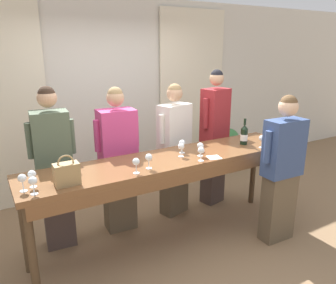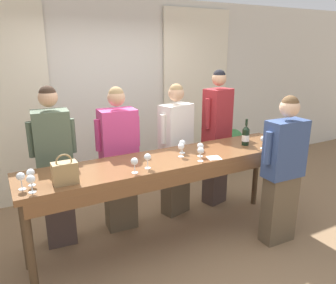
# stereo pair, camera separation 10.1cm
# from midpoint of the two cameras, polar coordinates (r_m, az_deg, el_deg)

# --- Properties ---
(ground_plane) EXTENTS (18.00, 18.00, 0.00)m
(ground_plane) POSITION_cam_midpoint_polar(r_m,az_deg,el_deg) (3.86, -0.28, -16.75)
(ground_plane) COLOR #846647
(wall_back) EXTENTS (12.00, 0.06, 2.80)m
(wall_back) POSITION_cam_midpoint_polar(r_m,az_deg,el_deg) (4.98, -11.11, 7.83)
(wall_back) COLOR beige
(wall_back) RESTS_ON ground_plane
(curtain_panel_right) EXTENTS (1.22, 0.03, 2.69)m
(curtain_panel_right) POSITION_cam_midpoint_polar(r_m,az_deg,el_deg) (5.58, 3.67, 8.41)
(curtain_panel_right) COLOR beige
(curtain_panel_right) RESTS_ON ground_plane
(tasting_bar) EXTENTS (3.07, 0.64, 0.99)m
(tasting_bar) POSITION_cam_midpoint_polar(r_m,az_deg,el_deg) (3.44, -0.10, -4.36)
(tasting_bar) COLOR brown
(tasting_bar) RESTS_ON ground_plane
(wine_bottle) EXTENTS (0.09, 0.09, 0.31)m
(wine_bottle) POSITION_cam_midpoint_polar(r_m,az_deg,el_deg) (3.94, 12.40, 1.20)
(wine_bottle) COLOR black
(wine_bottle) RESTS_ON tasting_bar
(handbag) EXTENTS (0.21, 0.12, 0.26)m
(handbag) POSITION_cam_midpoint_polar(r_m,az_deg,el_deg) (2.87, -18.20, -5.26)
(handbag) COLOR #997A4C
(handbag) RESTS_ON tasting_bar
(wine_glass_front_left) EXTENTS (0.07, 0.07, 0.15)m
(wine_glass_front_left) POSITION_cam_midpoint_polar(r_m,az_deg,el_deg) (2.78, -23.44, -6.35)
(wine_glass_front_left) COLOR white
(wine_glass_front_left) RESTS_ON tasting_bar
(wine_glass_front_mid) EXTENTS (0.07, 0.07, 0.15)m
(wine_glass_front_mid) POSITION_cam_midpoint_polar(r_m,az_deg,el_deg) (3.44, 4.82, -0.76)
(wine_glass_front_mid) COLOR white
(wine_glass_front_mid) RESTS_ON tasting_bar
(wine_glass_front_right) EXTENTS (0.07, 0.07, 0.15)m
(wine_glass_front_right) POSITION_cam_midpoint_polar(r_m,az_deg,el_deg) (4.31, 16.16, 2.15)
(wine_glass_front_right) COLOR white
(wine_glass_front_right) RESTS_ON tasting_bar
(wine_glass_center_left) EXTENTS (0.07, 0.07, 0.15)m
(wine_glass_center_left) POSITION_cam_midpoint_polar(r_m,az_deg,el_deg) (3.85, 15.34, 0.57)
(wine_glass_center_left) COLOR white
(wine_glass_center_left) RESTS_ON tasting_bar
(wine_glass_center_mid) EXTENTS (0.07, 0.07, 0.15)m
(wine_glass_center_mid) POSITION_cam_midpoint_polar(r_m,az_deg,el_deg) (3.29, 4.92, -1.55)
(wine_glass_center_mid) COLOR white
(wine_glass_center_mid) RESTS_ON tasting_bar
(wine_glass_center_right) EXTENTS (0.07, 0.07, 0.15)m
(wine_glass_center_right) POSITION_cam_midpoint_polar(r_m,az_deg,el_deg) (3.09, -4.31, -2.76)
(wine_glass_center_right) COLOR white
(wine_glass_center_right) RESTS_ON tasting_bar
(wine_glass_back_left) EXTENTS (0.07, 0.07, 0.15)m
(wine_glass_back_left) POSITION_cam_midpoint_polar(r_m,az_deg,el_deg) (3.41, 1.46, -0.84)
(wine_glass_back_left) COLOR white
(wine_glass_back_left) RESTS_ON tasting_bar
(wine_glass_back_mid) EXTENTS (0.07, 0.07, 0.15)m
(wine_glass_back_mid) POSITION_cam_midpoint_polar(r_m,az_deg,el_deg) (3.53, 1.65, -0.26)
(wine_glass_back_mid) COLOR white
(wine_glass_back_mid) RESTS_ON tasting_bar
(wine_glass_back_right) EXTENTS (0.07, 0.07, 0.15)m
(wine_glass_back_right) POSITION_cam_midpoint_polar(r_m,az_deg,el_deg) (2.87, -24.99, -5.85)
(wine_glass_back_right) COLOR white
(wine_glass_back_right) RESTS_ON tasting_bar
(wine_glass_near_host) EXTENTS (0.07, 0.07, 0.15)m
(wine_glass_near_host) POSITION_cam_midpoint_polar(r_m,az_deg,el_deg) (2.92, -23.53, -5.29)
(wine_glass_near_host) COLOR white
(wine_glass_near_host) RESTS_ON tasting_bar
(wine_glass_by_bottle) EXTENTS (0.07, 0.07, 0.15)m
(wine_glass_by_bottle) POSITION_cam_midpoint_polar(r_m,az_deg,el_deg) (2.98, -6.55, -3.52)
(wine_glass_by_bottle) COLOR white
(wine_glass_by_bottle) RESTS_ON tasting_bar
(napkin) EXTENTS (0.16, 0.16, 0.00)m
(napkin) POSITION_cam_midpoint_polar(r_m,az_deg,el_deg) (3.44, 7.19, -2.68)
(napkin) COLOR white
(napkin) RESTS_ON tasting_bar
(guest_olive_jacket) EXTENTS (0.48, 0.29, 1.74)m
(guest_olive_jacket) POSITION_cam_midpoint_polar(r_m,az_deg,el_deg) (3.62, -19.97, -4.35)
(guest_olive_jacket) COLOR #473833
(guest_olive_jacket) RESTS_ON ground_plane
(guest_pink_top) EXTENTS (0.52, 0.30, 1.69)m
(guest_pink_top) POSITION_cam_midpoint_polar(r_m,az_deg,el_deg) (3.80, -9.43, -3.19)
(guest_pink_top) COLOR brown
(guest_pink_top) RESTS_ON ground_plane
(guest_cream_sweater) EXTENTS (0.52, 0.33, 1.69)m
(guest_cream_sweater) POSITION_cam_midpoint_polar(r_m,az_deg,el_deg) (4.10, 0.40, -1.33)
(guest_cream_sweater) COLOR brown
(guest_cream_sweater) RESTS_ON ground_plane
(guest_striped_shirt) EXTENTS (0.46, 0.31, 1.83)m
(guest_striped_shirt) POSITION_cam_midpoint_polar(r_m,az_deg,el_deg) (4.42, 7.42, 0.92)
(guest_striped_shirt) COLOR #473833
(guest_striped_shirt) RESTS_ON ground_plane
(host_pouring) EXTENTS (0.55, 0.23, 1.64)m
(host_pouring) POSITION_cam_midpoint_polar(r_m,az_deg,el_deg) (3.72, 18.49, -4.48)
(host_pouring) COLOR brown
(host_pouring) RESTS_ON ground_plane
(potted_plant) EXTENTS (0.39, 0.39, 0.74)m
(potted_plant) POSITION_cam_midpoint_polar(r_m,az_deg,el_deg) (5.86, 10.09, -0.80)
(potted_plant) COLOR #4C4C51
(potted_plant) RESTS_ON ground_plane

